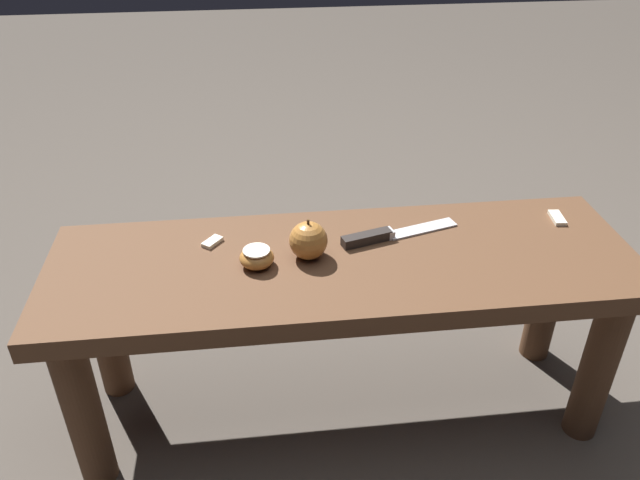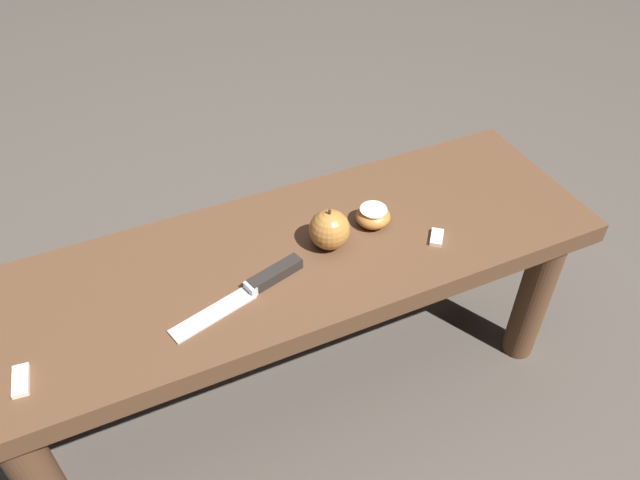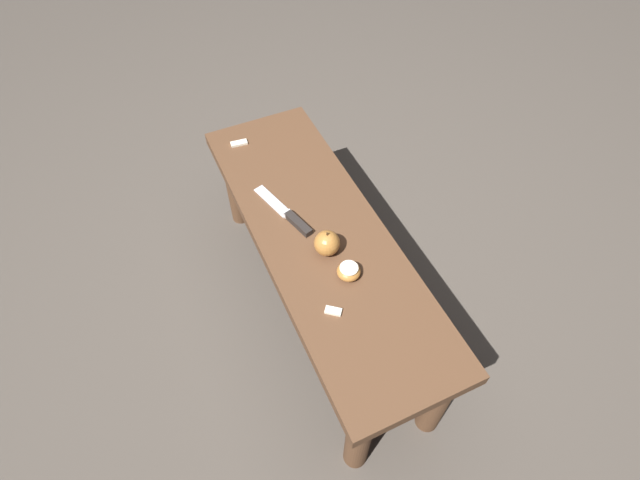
# 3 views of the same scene
# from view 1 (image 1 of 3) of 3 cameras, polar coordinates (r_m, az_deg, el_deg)

# --- Properties ---
(ground_plane) EXTENTS (8.00, 8.00, 0.00)m
(ground_plane) POSITION_cam_1_polar(r_m,az_deg,el_deg) (1.45, 1.88, -14.96)
(ground_plane) COLOR #4C443D
(wooden_bench) EXTENTS (1.12, 0.36, 0.40)m
(wooden_bench) POSITION_cam_1_polar(r_m,az_deg,el_deg) (1.23, 2.15, -4.71)
(wooden_bench) COLOR brown
(wooden_bench) RESTS_ON ground_plane
(knife) EXTENTS (0.25, 0.10, 0.02)m
(knife) POSITION_cam_1_polar(r_m,az_deg,el_deg) (1.24, 5.78, 0.43)
(knife) COLOR silver
(knife) RESTS_ON wooden_bench
(apple_whole) EXTENTS (0.07, 0.07, 0.08)m
(apple_whole) POSITION_cam_1_polar(r_m,az_deg,el_deg) (1.16, -1.07, -0.05)
(apple_whole) COLOR #B27233
(apple_whole) RESTS_ON wooden_bench
(apple_cut) EXTENTS (0.06, 0.06, 0.04)m
(apple_cut) POSITION_cam_1_polar(r_m,az_deg,el_deg) (1.16, -5.80, -1.59)
(apple_cut) COLOR #B27233
(apple_cut) RESTS_ON wooden_bench
(apple_slice_near_knife) EXTENTS (0.04, 0.05, 0.01)m
(apple_slice_near_knife) POSITION_cam_1_polar(r_m,az_deg,el_deg) (1.24, -9.81, -0.17)
(apple_slice_near_knife) COLOR white
(apple_slice_near_knife) RESTS_ON wooden_bench
(apple_slice_center) EXTENTS (0.03, 0.06, 0.01)m
(apple_slice_center) POSITION_cam_1_polar(r_m,az_deg,el_deg) (1.39, 20.87, 1.91)
(apple_slice_center) COLOR white
(apple_slice_center) RESTS_ON wooden_bench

